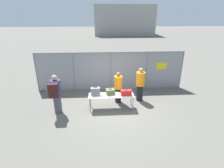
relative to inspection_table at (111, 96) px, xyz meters
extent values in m
plane|color=#605E56|center=(0.11, 0.04, -0.67)|extent=(120.00, 120.00, 0.00)
cylinder|color=gray|center=(-4.23, 2.39, 0.48)|extent=(0.07, 0.07, 2.30)
cylinder|color=gray|center=(-2.06, 2.39, 0.48)|extent=(0.07, 0.07, 2.30)
cylinder|color=gray|center=(0.11, 2.39, 0.48)|extent=(0.07, 0.07, 2.30)
cylinder|color=gray|center=(2.28, 2.39, 0.48)|extent=(0.07, 0.07, 2.30)
cylinder|color=gray|center=(4.45, 2.39, 0.48)|extent=(0.07, 0.07, 2.30)
cube|color=gray|center=(0.11, 2.39, 0.48)|extent=(8.67, 0.01, 2.30)
cube|color=gray|center=(0.11, 2.39, 1.60)|extent=(8.67, 0.04, 0.04)
cube|color=yellow|center=(3.18, 2.38, 0.76)|extent=(0.60, 0.01, 0.40)
cube|color=silver|center=(0.00, 0.00, 0.04)|extent=(2.16, 0.64, 0.02)
cylinder|color=#99999E|center=(-1.02, -0.26, -0.32)|extent=(0.04, 0.04, 0.70)
cylinder|color=#99999E|center=(1.02, -0.26, -0.32)|extent=(0.04, 0.04, 0.70)
cylinder|color=#99999E|center=(-1.02, 0.26, -0.32)|extent=(0.04, 0.04, 0.70)
cylinder|color=#99999E|center=(1.02, 0.26, -0.32)|extent=(0.04, 0.04, 0.70)
cube|color=slate|center=(-0.74, 0.03, 0.24)|extent=(0.45, 0.26, 0.38)
cube|color=black|center=(-0.74, 0.03, 0.45)|extent=(0.16, 0.04, 0.02)
cube|color=#566033|center=(-0.04, 0.09, 0.19)|extent=(0.46, 0.39, 0.26)
cube|color=black|center=(-0.04, 0.09, 0.33)|extent=(0.16, 0.06, 0.02)
cube|color=red|center=(0.71, -0.06, 0.19)|extent=(0.51, 0.24, 0.26)
cube|color=black|center=(0.71, -0.06, 0.33)|extent=(0.16, 0.02, 0.02)
cylinder|color=#4C4C51|center=(-2.51, -0.21, -0.23)|extent=(0.35, 0.35, 0.89)
cylinder|color=navy|center=(-2.51, -0.21, 0.58)|extent=(0.46, 0.46, 0.74)
sphere|color=tan|center=(-2.51, -0.21, 1.07)|extent=(0.24, 0.24, 0.24)
cube|color=#381919|center=(-2.51, -0.57, 0.62)|extent=(0.42, 0.25, 0.62)
cylinder|color=black|center=(0.40, 0.65, -0.28)|extent=(0.31, 0.31, 0.78)
cylinder|color=orange|center=(0.40, 0.65, 0.44)|extent=(0.41, 0.41, 0.65)
sphere|color=brown|center=(0.40, 0.65, 0.87)|extent=(0.21, 0.21, 0.21)
cylinder|color=black|center=(1.57, 0.79, -0.24)|extent=(0.34, 0.34, 0.86)
cylinder|color=orange|center=(1.57, 0.79, 0.55)|extent=(0.45, 0.45, 0.72)
sphere|color=#A57A5B|center=(1.57, 0.79, 1.02)|extent=(0.23, 0.23, 0.23)
cube|color=white|center=(2.35, 3.85, -0.26)|extent=(2.52, 1.29, 0.47)
sphere|color=black|center=(1.91, 3.14, -0.36)|extent=(0.63, 0.63, 0.63)
sphere|color=black|center=(1.91, 4.55, -0.36)|extent=(0.63, 0.63, 0.63)
cylinder|color=#59595B|center=(0.65, 3.85, -0.45)|extent=(0.88, 0.06, 0.06)
cube|color=#999993|center=(4.70, 36.10, 2.40)|extent=(12.58, 13.01, 6.15)
camera|label=1|loc=(-0.45, -7.54, 3.66)|focal=28.00mm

